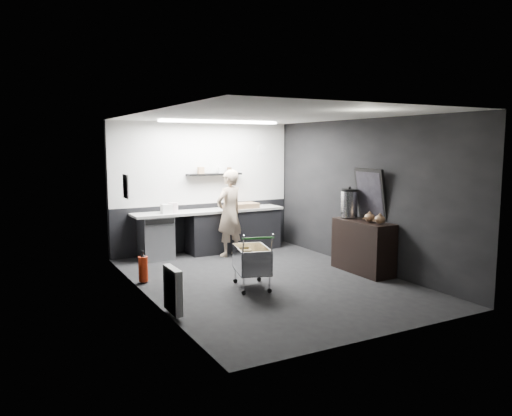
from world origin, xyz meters
TOP-DOWN VIEW (x-y plane):
  - floor at (0.00, 0.00)m, footprint 5.50×5.50m
  - ceiling at (0.00, 0.00)m, footprint 5.50×5.50m
  - wall_back at (0.00, 2.75)m, footprint 5.50×0.00m
  - wall_front at (0.00, -2.75)m, footprint 5.50×0.00m
  - wall_left at (-2.00, 0.00)m, footprint 0.00×5.50m
  - wall_right at (2.00, 0.00)m, footprint 0.00×5.50m
  - kitchen_wall_panel at (0.00, 2.73)m, footprint 3.95×0.02m
  - dado_panel at (0.00, 2.73)m, footprint 3.95×0.02m
  - floating_shelf at (0.20, 2.62)m, footprint 1.20×0.22m
  - wall_clock at (1.40, 2.72)m, footprint 0.20×0.03m
  - poster at (-1.98, 1.30)m, footprint 0.02×0.30m
  - poster_red_band at (-1.98, 1.30)m, footprint 0.02×0.22m
  - radiator at (-1.94, -0.90)m, footprint 0.10×0.50m
  - ceiling_strip at (0.00, 1.85)m, footprint 2.40×0.20m
  - prep_counter at (0.14, 2.42)m, footprint 3.20×0.61m
  - person at (0.24, 1.97)m, footprint 0.74×0.61m
  - shopping_cart at (-0.43, -0.25)m, footprint 0.67×0.93m
  - sideboard at (1.76, -0.29)m, footprint 0.52×1.22m
  - fire_extinguisher at (-1.85, 0.84)m, footprint 0.15×0.15m
  - cardboard_box at (0.78, 2.37)m, footprint 0.53×0.40m
  - pink_tub at (-0.78, 2.42)m, footprint 0.19×0.19m
  - white_container at (-0.93, 2.37)m, footprint 0.20×0.16m

SIDE VIEW (x-z plane):
  - floor at x=0.00m, z-range 0.00..0.00m
  - fire_extinguisher at x=-1.85m, z-range -0.01..0.50m
  - radiator at x=-1.94m, z-range 0.05..0.65m
  - shopping_cart at x=-0.43m, z-range -0.02..0.87m
  - prep_counter at x=0.14m, z-range 0.01..0.91m
  - dado_panel at x=0.00m, z-range 0.00..1.00m
  - sideboard at x=1.76m, z-range -0.33..1.49m
  - person at x=0.24m, z-range 0.00..1.75m
  - cardboard_box at x=0.78m, z-range 0.90..1.01m
  - white_container at x=-0.93m, z-range 0.90..1.08m
  - pink_tub at x=-0.78m, z-range 0.90..1.09m
  - wall_back at x=0.00m, z-range -1.40..4.10m
  - wall_front at x=0.00m, z-range -1.40..4.10m
  - wall_left at x=-2.00m, z-range -1.40..4.10m
  - wall_right at x=2.00m, z-range -1.40..4.10m
  - poster at x=-1.98m, z-range 1.35..1.75m
  - floating_shelf at x=0.20m, z-range 1.60..1.64m
  - poster_red_band at x=-1.98m, z-range 1.57..1.67m
  - kitchen_wall_panel at x=0.00m, z-range 1.00..2.70m
  - wall_clock at x=1.40m, z-range 2.05..2.25m
  - ceiling_strip at x=0.00m, z-range 2.65..2.69m
  - ceiling at x=0.00m, z-range 2.70..2.70m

